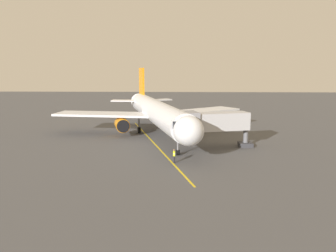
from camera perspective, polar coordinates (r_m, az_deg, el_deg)
name	(u,v)px	position (r m, az deg, el deg)	size (l,w,h in m)	color
ground_plane	(162,134)	(58.49, -1.10, -1.45)	(220.00, 220.00, 0.00)	#4C4C4F
apron_lead_in_line	(154,143)	(51.59, -2.37, -2.95)	(0.24, 40.00, 0.01)	yellow
airplane	(156,112)	(57.07, -1.97, 2.35)	(33.47, 39.62, 11.50)	silver
jet_bridge	(210,123)	(47.85, 7.11, 0.57)	(11.44, 5.65, 5.40)	#B7B7BC
ground_crew_marshaller	(174,156)	(40.73, 1.04, -5.09)	(0.26, 0.41, 1.71)	#23232D
belt_loader_near_nose	(227,118)	(75.03, 10.05, 1.42)	(2.91, 4.68, 2.32)	yellow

